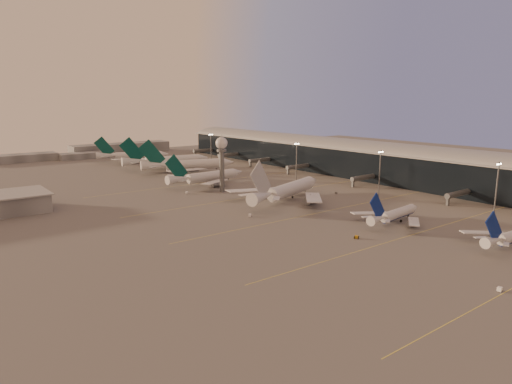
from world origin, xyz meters
TOP-DOWN VIEW (x-y plane):
  - ground at (0.00, 0.00)m, footprint 700.00×700.00m
  - taxiway_markings at (30.00, 56.00)m, footprint 180.00×185.25m
  - terminal at (107.88, 110.09)m, footprint 57.00×362.00m
  - radar_tower at (5.00, 120.00)m, footprint 6.40×6.40m
  - mast_a at (58.00, 0.00)m, footprint 3.60×0.56m
  - mast_b at (55.00, 55.00)m, footprint 3.60×0.56m
  - mast_c at (50.00, 110.00)m, footprint 3.60×0.56m
  - mast_d at (48.00, 200.00)m, footprint 3.60×0.56m
  - distant_horizon at (2.62, 325.14)m, footprint 165.00×37.50m
  - narrowbody_mid at (25.62, 24.03)m, footprint 38.01×30.18m
  - widebody_white at (18.65, 81.85)m, footprint 62.80×49.45m
  - greentail_a at (10.06, 143.97)m, footprint 54.09×43.57m
  - greentail_b at (22.84, 187.81)m, footprint 63.84×50.88m
  - greentail_c at (20.63, 216.30)m, footprint 64.80×51.91m
  - greentail_d at (15.40, 265.59)m, footprint 54.97×43.63m
  - gsv_truck_a at (-8.89, -33.83)m, footprint 6.32×2.75m
  - gsv_tug_mid at (-3.10, 19.53)m, footprint 3.95×4.35m
  - gsv_truck_b at (38.79, 39.64)m, footprint 5.17×2.01m
  - gsv_truck_c at (-14.85, 68.14)m, footprint 6.09×5.88m
  - gsv_catering_b at (50.23, 78.62)m, footprint 4.61×2.30m
  - gsv_truck_d at (-12.74, 127.39)m, footprint 3.93×6.40m
  - gsv_tug_hangar at (38.50, 160.67)m, footprint 4.36×3.21m

SIDE VIEW (x-z plane):
  - ground at x=0.00m, z-range 0.00..0.00m
  - taxiway_markings at x=30.00m, z-range 0.00..0.02m
  - gsv_tug_mid at x=-3.10m, z-range 0.02..1.08m
  - gsv_tug_hangar at x=38.50m, z-range 0.02..1.13m
  - gsv_truck_b at x=38.79m, z-range 0.02..2.10m
  - gsv_truck_d at x=-12.74m, z-range 0.02..2.46m
  - gsv_truck_a at x=-8.89m, z-range 0.03..2.51m
  - gsv_truck_c at x=-14.85m, z-range 0.03..2.54m
  - gsv_catering_b at x=50.23m, z-range 0.00..3.73m
  - narrowbody_mid at x=25.62m, z-range -4.43..10.45m
  - greentail_a at x=10.06m, z-range -6.35..13.29m
  - greentail_d at x=15.40m, z-range -6.73..14.09m
  - distant_horizon at x=2.62m, z-range -0.61..8.39m
  - widebody_white at x=18.65m, z-range -7.54..15.54m
  - greentail_c at x=20.63m, z-range -7.66..16.03m
  - greentail_b at x=22.84m, z-range -7.68..16.06m
  - terminal at x=107.88m, z-range -1.00..22.04m
  - mast_a at x=58.00m, z-range 1.24..26.24m
  - mast_b at x=55.00m, z-range 1.24..26.24m
  - mast_c at x=50.00m, z-range 1.24..26.24m
  - mast_d at x=48.00m, z-range 1.24..26.24m
  - radar_tower at x=5.00m, z-range 5.40..36.50m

